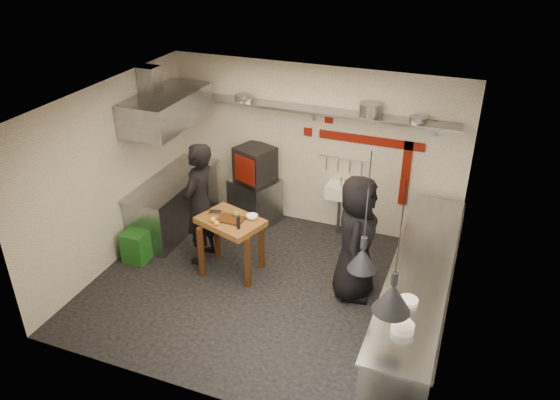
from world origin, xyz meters
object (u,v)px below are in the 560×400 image
(oven_stand, at_px, (255,201))
(chef_right, at_px, (356,239))
(combi_oven, at_px, (255,163))
(prep_table, at_px, (232,246))
(chef_left, at_px, (200,204))
(green_bin, at_px, (137,246))

(oven_stand, relative_size, chef_right, 0.43)
(combi_oven, bearing_deg, prep_table, -58.17)
(chef_left, relative_size, chef_right, 1.05)
(green_bin, bearing_deg, chef_right, 6.53)
(combi_oven, relative_size, green_bin, 1.16)
(green_bin, distance_m, chef_right, 3.48)
(oven_stand, height_order, chef_right, chef_right)
(chef_right, bearing_deg, chef_left, 82.63)
(oven_stand, distance_m, combi_oven, 0.69)
(oven_stand, distance_m, green_bin, 2.20)
(combi_oven, height_order, chef_left, chef_left)
(prep_table, relative_size, chef_right, 0.50)
(chef_right, bearing_deg, green_bin, 89.76)
(combi_oven, bearing_deg, green_bin, -102.46)
(oven_stand, xyz_separation_m, chef_left, (-0.30, -1.39, 0.58))
(oven_stand, bearing_deg, chef_left, -80.82)
(green_bin, relative_size, prep_table, 0.54)
(prep_table, distance_m, chef_right, 1.91)
(prep_table, distance_m, chef_left, 0.80)
(green_bin, xyz_separation_m, prep_table, (1.54, 0.26, 0.21))
(combi_oven, xyz_separation_m, chef_left, (-0.29, -1.44, -0.11))
(chef_right, bearing_deg, combi_oven, 48.87)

